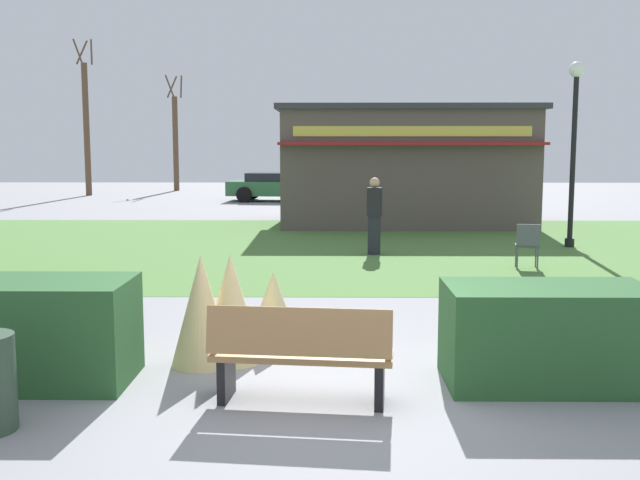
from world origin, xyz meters
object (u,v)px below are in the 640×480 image
(parked_car_center_slot, at_px, (395,186))
(food_kiosk, at_px, (404,165))
(cafe_chair_west, at_px, (528,242))
(person_strolling, at_px, (374,215))
(tree_left_bg, at_px, (176,141))
(tree_right_bg, at_px, (86,126))
(lamppost_far, at_px, (574,132))
(park_bench, at_px, (301,354))
(parked_car_west_slot, at_px, (278,186))

(parked_car_center_slot, bearing_deg, food_kiosk, -93.30)
(cafe_chair_west, relative_size, person_strolling, 0.53)
(tree_left_bg, bearing_deg, food_kiosk, -57.26)
(tree_right_bg, bearing_deg, lamppost_far, -45.93)
(cafe_chair_west, distance_m, parked_car_center_slot, 17.41)
(cafe_chair_west, bearing_deg, parked_car_center_slot, 93.47)
(park_bench, xyz_separation_m, person_strolling, (1.25, 9.57, 0.38))
(parked_car_west_slot, bearing_deg, tree_right_bg, 159.81)
(food_kiosk, distance_m, tree_left_bg, 18.84)
(cafe_chair_west, bearing_deg, lamppost_far, 60.14)
(food_kiosk, bearing_deg, parked_car_center_slot, 86.70)
(park_bench, height_order, cafe_chair_west, park_bench)
(park_bench, height_order, parked_car_west_slot, parked_car_west_slot)
(park_bench, relative_size, person_strolling, 1.03)
(food_kiosk, bearing_deg, cafe_chair_west, -79.68)
(lamppost_far, bearing_deg, parked_car_west_slot, 118.98)
(food_kiosk, xyz_separation_m, person_strolling, (-1.28, -6.63, -0.91))
(parked_car_center_slot, distance_m, tree_right_bg, 14.71)
(person_strolling, relative_size, tree_right_bg, 0.24)
(food_kiosk, relative_size, parked_car_center_slot, 1.80)
(food_kiosk, relative_size, cafe_chair_west, 8.50)
(park_bench, xyz_separation_m, tree_right_bg, (-11.04, 28.36, 2.74))
(parked_car_west_slot, bearing_deg, cafe_chair_west, -70.92)
(person_strolling, bearing_deg, parked_car_west_slot, -29.30)
(lamppost_far, distance_m, food_kiosk, 6.42)
(food_kiosk, relative_size, parked_car_west_slot, 1.74)
(person_strolling, relative_size, parked_car_west_slot, 0.39)
(park_bench, distance_m, parked_car_center_slot, 25.19)
(food_kiosk, distance_m, cafe_chair_west, 8.80)
(parked_car_center_slot, bearing_deg, tree_left_bg, 146.69)
(park_bench, xyz_separation_m, cafe_chair_west, (4.10, 7.62, 0.05))
(person_strolling, distance_m, tree_right_bg, 22.58)
(lamppost_far, height_order, parked_car_center_slot, lamppost_far)
(tree_left_bg, xyz_separation_m, tree_right_bg, (-3.40, -3.67, 0.65))
(cafe_chair_west, height_order, person_strolling, person_strolling)
(person_strolling, distance_m, tree_left_bg, 24.22)
(cafe_chair_west, bearing_deg, tree_right_bg, 126.13)
(tree_left_bg, bearing_deg, lamppost_far, -57.36)
(food_kiosk, xyz_separation_m, tree_left_bg, (-10.18, 15.83, 0.80))
(parked_car_west_slot, height_order, tree_left_bg, tree_left_bg)
(person_strolling, distance_m, parked_car_west_slot, 15.76)
(food_kiosk, bearing_deg, park_bench, -98.89)
(park_bench, relative_size, parked_car_center_slot, 0.42)
(parked_car_center_slot, height_order, tree_left_bg, tree_left_bg)
(parked_car_center_slot, xyz_separation_m, tree_left_bg, (-10.69, 7.03, 1.93))
(parked_car_west_slot, xyz_separation_m, parked_car_center_slot, (4.96, -0.00, 0.00))
(lamppost_far, xyz_separation_m, cafe_chair_west, (-1.84, -3.20, -2.16))
(lamppost_far, relative_size, parked_car_center_slot, 1.02)
(person_strolling, bearing_deg, cafe_chair_west, -165.28)
(lamppost_far, height_order, tree_left_bg, tree_left_bg)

